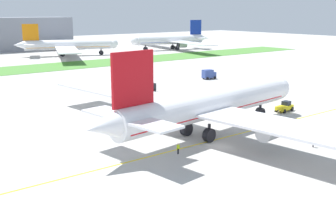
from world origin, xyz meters
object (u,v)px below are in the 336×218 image
(airliner_foreground, at_px, (208,106))
(ground_crew_wingwalker_port, at_px, (178,147))
(pushback_tug, at_px, (285,107))
(service_truck_catering_van, at_px, (146,87))
(parked_airliner_far_right, at_px, (171,40))
(ground_crew_marshaller_front, at_px, (313,141))
(parked_airliner_far_centre, at_px, (67,45))
(service_truck_baggage_loader, at_px, (209,74))

(airliner_foreground, xyz_separation_m, ground_crew_wingwalker_port, (-10.36, -4.53, -4.39))
(airliner_foreground, distance_m, pushback_tug, 26.78)
(ground_crew_wingwalker_port, distance_m, service_truck_catering_van, 50.67)
(parked_airliner_far_right, bearing_deg, pushback_tug, -118.93)
(airliner_foreground, xyz_separation_m, ground_crew_marshaller_front, (8.95, -15.48, -4.43))
(pushback_tug, xyz_separation_m, parked_airliner_far_centre, (12.86, 138.13, 4.27))
(service_truck_baggage_loader, relative_size, service_truck_catering_van, 0.89)
(ground_crew_wingwalker_port, relative_size, parked_airliner_far_centre, 0.02)
(pushback_tug, relative_size, parked_airliner_far_right, 0.08)
(ground_crew_wingwalker_port, distance_m, parked_airliner_far_centre, 153.98)
(ground_crew_wingwalker_port, height_order, parked_airliner_far_right, parked_airliner_far_right)
(airliner_foreground, height_order, parked_airliner_far_centre, airliner_foreground)
(ground_crew_wingwalker_port, bearing_deg, ground_crew_marshaller_front, -29.54)
(pushback_tug, distance_m, parked_airliner_far_right, 151.36)
(ground_crew_wingwalker_port, distance_m, service_truck_baggage_loader, 74.39)
(pushback_tug, distance_m, service_truck_catering_van, 38.18)
(ground_crew_marshaller_front, xyz_separation_m, service_truck_catering_van, (5.77, 54.97, 0.60))
(ground_crew_wingwalker_port, distance_m, ground_crew_marshaller_front, 22.19)
(airliner_foreground, xyz_separation_m, service_truck_baggage_loader, (44.05, 46.20, -3.82))
(pushback_tug, relative_size, service_truck_baggage_loader, 1.39)
(airliner_foreground, relative_size, ground_crew_marshaller_front, 48.57)
(ground_crew_wingwalker_port, bearing_deg, parked_airliner_far_right, 51.91)
(ground_crew_wingwalker_port, height_order, parked_airliner_far_centre, parked_airliner_far_centre)
(ground_crew_wingwalker_port, relative_size, service_truck_catering_van, 0.33)
(service_truck_baggage_loader, distance_m, parked_airliner_far_centre, 95.23)
(service_truck_baggage_loader, relative_size, parked_airliner_far_right, 0.06)
(parked_airliner_far_centre, bearing_deg, ground_crew_wingwalker_port, -108.74)
(ground_crew_wingwalker_port, bearing_deg, airliner_foreground, 23.64)
(airliner_foreground, height_order, service_truck_baggage_loader, airliner_foreground)
(airliner_foreground, bearing_deg, parked_airliner_far_right, 53.74)
(airliner_foreground, height_order, ground_crew_marshaller_front, airliner_foreground)
(airliner_foreground, distance_m, parked_airliner_far_centre, 146.54)
(pushback_tug, height_order, service_truck_baggage_loader, service_truck_baggage_loader)
(ground_crew_marshaller_front, bearing_deg, airliner_foreground, 120.05)
(service_truck_catering_van, bearing_deg, service_truck_baggage_loader, 12.87)
(airliner_foreground, bearing_deg, ground_crew_wingwalker_port, -156.36)
(ground_crew_wingwalker_port, bearing_deg, pushback_tug, 11.78)
(ground_crew_marshaller_front, relative_size, parked_airliner_far_centre, 0.02)
(service_truck_baggage_loader, xyz_separation_m, parked_airliner_far_centre, (-4.96, 95.03, 3.66))
(parked_airliner_far_centre, distance_m, parked_airliner_far_right, 60.59)
(parked_airliner_far_centre, relative_size, parked_airliner_far_right, 1.00)
(ground_crew_marshaller_front, distance_m, parked_airliner_far_right, 176.07)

